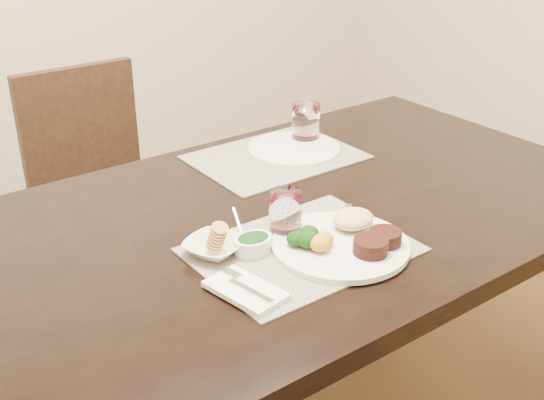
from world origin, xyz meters
TOP-DOWN VIEW (x-y plane):
  - dining_table at (0.00, 0.00)m, footprint 2.00×1.00m
  - chair_far at (0.00, 0.93)m, footprint 0.42×0.42m
  - placemat_near at (0.02, -0.18)m, footprint 0.46×0.34m
  - placemat_far at (0.29, 0.28)m, footprint 0.46×0.34m
  - dinner_plate at (0.11, -0.23)m, footprint 0.30×0.30m
  - napkin_fork at (-0.17, -0.24)m, footprint 0.12×0.17m
  - steak_knife at (0.22, -0.21)m, footprint 0.07×0.21m
  - cracker_bowl at (-0.14, -0.08)m, footprint 0.16×0.16m
  - sauce_ramekin at (-0.07, -0.12)m, footprint 0.09×0.13m
  - wine_glass_near at (0.04, -0.10)m, footprint 0.07×0.07m
  - far_plate at (0.36, 0.29)m, footprint 0.27×0.27m
  - wine_glass_far at (0.44, 0.33)m, footprint 0.08×0.08m

SIDE VIEW (x-z plane):
  - chair_far at x=0.00m, z-range 0.05..0.95m
  - dining_table at x=0.00m, z-range 0.29..1.04m
  - placemat_near at x=0.02m, z-range 0.75..0.75m
  - placemat_far at x=0.29m, z-range 0.75..0.75m
  - steak_knife at x=0.22m, z-range 0.75..0.76m
  - far_plate at x=0.36m, z-range 0.75..0.77m
  - napkin_fork at x=-0.17m, z-range 0.75..0.77m
  - cracker_bowl at x=-0.14m, z-range 0.74..0.80m
  - dinner_plate at x=0.11m, z-range 0.74..0.80m
  - sauce_ramekin at x=-0.07m, z-range 0.74..0.81m
  - wine_glass_near at x=0.04m, z-range 0.75..0.85m
  - wine_glass_far at x=0.44m, z-range 0.75..0.86m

